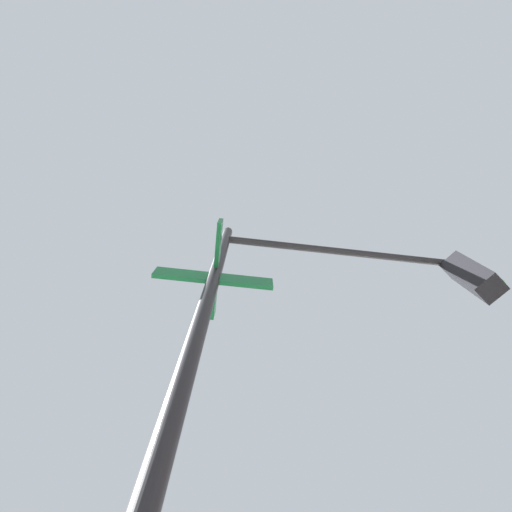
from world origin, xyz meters
The scene contains 1 object.
traffic_signal_near centered at (-6.50, -5.58, 4.31)m, with size 2.38×3.06×6.10m.
Camera 1 is at (-6.13, -7.20, 1.25)m, focal length 25.15 mm.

